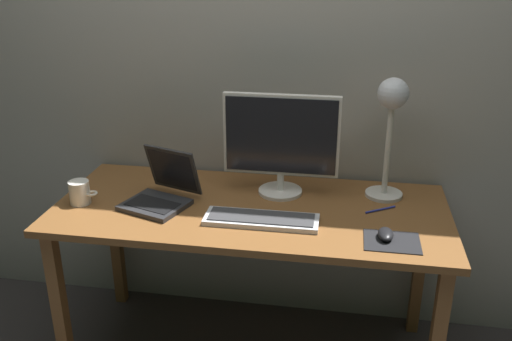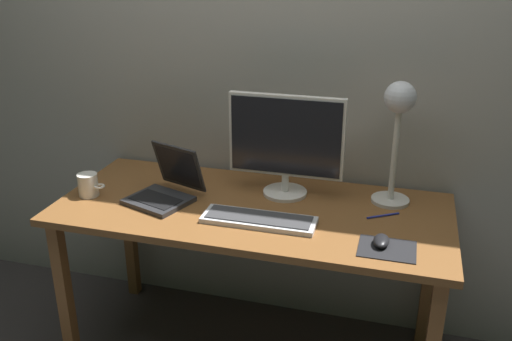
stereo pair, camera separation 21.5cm
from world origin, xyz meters
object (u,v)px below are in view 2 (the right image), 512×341
Objects in this scene: mouse at (381,241)px; monitor at (286,141)px; desk_lamp at (398,118)px; laptop at (168,184)px; pen at (383,216)px; keyboard_main at (259,219)px; coffee_mug at (88,185)px.

monitor is at bearing 141.52° from mouse.
desk_lamp reaches higher than mouse.
mouse is (0.43, -0.34, -0.22)m from monitor.
laptop is 0.66× the size of desk_lamp.
laptop is 0.89m from pen.
desk_lamp reaches higher than laptop.
monitor is at bearing -174.40° from desk_lamp.
pen is at bearing -97.26° from desk_lamp.
keyboard_main is 0.76m from coffee_mug.
laptop is at bearing 164.79° from keyboard_main.
mouse is 1.23m from coffee_mug.
mouse is (-0.01, -0.38, -0.34)m from desk_lamp.
monitor is 0.95× the size of desk_lamp.
desk_lamp reaches higher than keyboard_main.
laptop is at bearing -175.92° from pen.
desk_lamp reaches higher than pen.
laptop is 2.38× the size of pen.
monitor is 5.03× the size of mouse.
mouse is at bearing -4.68° from coffee_mug.
monitor reaches higher than coffee_mug.
pen is at bearing -13.89° from monitor.
desk_lamp is at bearing 13.08° from laptop.
pen is at bearing 4.08° from laptop.
keyboard_main is 0.47m from mouse.
desk_lamp is at bearing 82.74° from pen.
laptop reaches higher than mouse.
mouse is 0.81× the size of coffee_mug.
pen is (-0.02, -0.15, -0.36)m from desk_lamp.
desk_lamp is (0.48, 0.33, 0.35)m from keyboard_main.
monitor is 0.36m from keyboard_main.
desk_lamp is at bearing 88.36° from mouse.
pen is (0.88, 0.06, -0.06)m from laptop.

